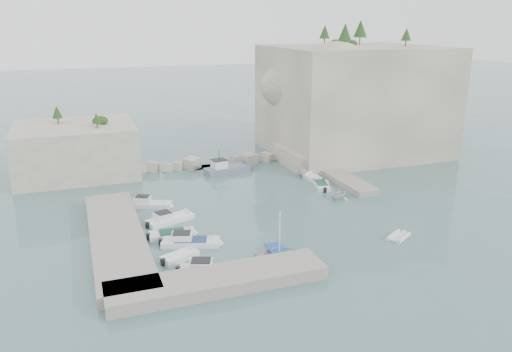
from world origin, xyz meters
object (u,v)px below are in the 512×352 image
object	(u,v)px
motorboat_f	(211,274)
rowboat	(279,257)
tender_east_a	(338,198)
work_boat	(228,172)
motorboat_c	(172,237)
tender_east_c	(315,181)
motorboat_b	(170,222)
tender_east_d	(308,175)
tender_east_b	(321,187)
motorboat_d	(191,245)
motorboat_a	(149,207)
motorboat_e	(180,259)
inflatable_dinghy	(398,238)

from	to	relation	value
motorboat_f	rowboat	xyz separation A→B (m)	(6.74, 0.92, 0.00)
tender_east_a	work_boat	world-z (taller)	work_boat
work_boat	motorboat_c	bearing A→B (deg)	-132.46
tender_east_c	motorboat_b	bearing A→B (deg)	106.49
tender_east_d	motorboat_c	bearing A→B (deg)	110.66
rowboat	tender_east_a	bearing A→B (deg)	-46.71
motorboat_c	tender_east_b	bearing A→B (deg)	26.34
motorboat_c	motorboat_d	world-z (taller)	motorboat_d
motorboat_c	tender_east_a	xyz separation A→B (m)	(21.29, 4.35, 0.00)
motorboat_a	motorboat_f	world-z (taller)	same
motorboat_a	motorboat_c	bearing A→B (deg)	-60.56
motorboat_f	work_boat	size ratio (longest dim) A/B	0.79
motorboat_e	motorboat_d	bearing A→B (deg)	34.49
motorboat_d	work_boat	xyz separation A→B (m)	(10.52, 22.22, 0.00)
tender_east_a	work_boat	distance (m)	18.02
motorboat_f	tender_east_b	size ratio (longest dim) A/B	1.34
rowboat	work_boat	distance (m)	27.79
motorboat_e	tender_east_a	xyz separation A→B (m)	(21.58, 9.47, 0.00)
inflatable_dinghy	tender_east_b	size ratio (longest dim) A/B	0.64
motorboat_e	tender_east_d	distance (m)	29.63
inflatable_dinghy	tender_east_c	bearing A→B (deg)	57.76
rowboat	work_boat	bearing A→B (deg)	-7.31
motorboat_b	inflatable_dinghy	bearing A→B (deg)	-49.67
motorboat_a	tender_east_a	bearing A→B (deg)	11.32
inflatable_dinghy	tender_east_d	bearing A→B (deg)	57.14
tender_east_d	motorboat_f	bearing A→B (deg)	126.20
motorboat_a	work_boat	distance (m)	16.36
motorboat_e	work_boat	bearing A→B (deg)	40.28
motorboat_e	work_boat	size ratio (longest dim) A/B	0.50
motorboat_e	motorboat_f	xyz separation A→B (m)	(1.94, -3.66, 0.00)
tender_east_c	work_boat	distance (m)	12.81
tender_east_a	tender_east_c	distance (m)	7.19
motorboat_a	tender_east_b	xyz separation A→B (m)	(22.17, -0.46, 0.00)
tender_east_c	work_boat	bearing A→B (deg)	47.22
tender_east_d	work_boat	size ratio (longest dim) A/B	0.57
motorboat_a	tender_east_b	bearing A→B (deg)	23.01
motorboat_c	rowboat	size ratio (longest dim) A/B	1.11
tender_east_c	tender_east_a	bearing A→B (deg)	173.57
tender_east_b	motorboat_a	bearing A→B (deg)	102.87
motorboat_e	motorboat_a	bearing A→B (deg)	68.63
motorboat_c	rowboat	world-z (taller)	rowboat
rowboat	work_boat	size ratio (longest dim) A/B	0.59
work_boat	motorboat_a	bearing A→B (deg)	-152.46
motorboat_d	rowboat	xyz separation A→B (m)	(7.05, -5.35, 0.00)
motorboat_d	motorboat_c	bearing A→B (deg)	136.29
motorboat_e	tender_east_d	bearing A→B (deg)	17.46
motorboat_e	motorboat_f	size ratio (longest dim) A/B	0.63
rowboat	motorboat_c	bearing A→B (deg)	46.73
motorboat_e	tender_east_b	xyz separation A→B (m)	(21.59, 14.08, 0.00)
tender_east_b	motorboat_c	bearing A→B (deg)	126.87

